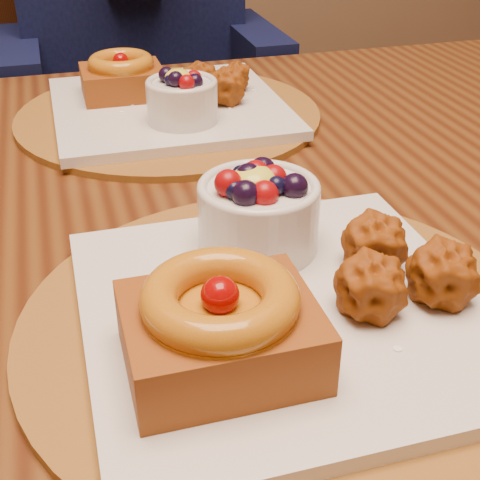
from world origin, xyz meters
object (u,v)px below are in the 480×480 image
object	(u,v)px
dining_table	(212,259)
chair_far	(68,160)
place_setting_far	(167,102)
place_setting_near	(277,291)

from	to	relation	value
dining_table	chair_far	bearing A→B (deg)	99.63
dining_table	place_setting_far	xyz separation A→B (m)	(-0.00, 0.22, 0.10)
place_setting_far	chair_far	world-z (taller)	chair_far
dining_table	place_setting_near	distance (m)	0.24
dining_table	chair_far	world-z (taller)	chair_far
place_setting_far	chair_far	xyz separation A→B (m)	(-0.13, 0.53, -0.29)
dining_table	place_setting_near	xyz separation A→B (m)	(-0.00, -0.21, 0.10)
place_setting_near	chair_far	world-z (taller)	chair_far
place_setting_near	place_setting_far	xyz separation A→B (m)	(0.00, 0.43, -0.01)
place_setting_near	place_setting_far	distance (m)	0.43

